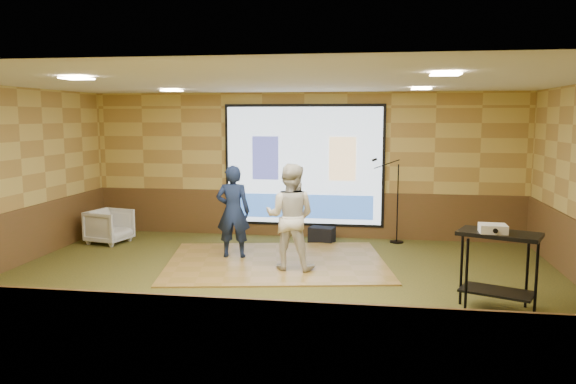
# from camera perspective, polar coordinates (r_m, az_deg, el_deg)

# --- Properties ---
(ground) EXTENTS (9.00, 9.00, 0.00)m
(ground) POSITION_cam_1_polar(r_m,az_deg,el_deg) (8.54, -1.33, -9.38)
(ground) COLOR #333B1B
(ground) RESTS_ON ground
(room_shell) EXTENTS (9.04, 7.04, 3.02)m
(room_shell) POSITION_cam_1_polar(r_m,az_deg,el_deg) (8.17, -1.38, 4.80)
(room_shell) COLOR tan
(room_shell) RESTS_ON ground
(wainscot_back) EXTENTS (9.00, 0.04, 0.95)m
(wainscot_back) POSITION_cam_1_polar(r_m,az_deg,el_deg) (11.78, 1.61, -2.25)
(wainscot_back) COLOR #533E1B
(wainscot_back) RESTS_ON ground
(wainscot_front) EXTENTS (9.00, 0.04, 0.95)m
(wainscot_front) POSITION_cam_1_polar(r_m,az_deg,el_deg) (5.19, -8.30, -15.43)
(wainscot_front) COLOR #533E1B
(wainscot_front) RESTS_ON ground
(wainscot_left) EXTENTS (0.04, 7.00, 0.95)m
(wainscot_left) POSITION_cam_1_polar(r_m,az_deg,el_deg) (10.18, -27.12, -4.68)
(wainscot_left) COLOR #533E1B
(wainscot_left) RESTS_ON ground
(projector_screen) EXTENTS (3.32, 0.06, 2.52)m
(projector_screen) POSITION_cam_1_polar(r_m,az_deg,el_deg) (11.61, 1.60, 2.58)
(projector_screen) COLOR black
(projector_screen) RESTS_ON room_shell
(downlight_nw) EXTENTS (0.32, 0.32, 0.02)m
(downlight_nw) POSITION_cam_1_polar(r_m,az_deg,el_deg) (10.50, -11.72, 10.06)
(downlight_nw) COLOR #FFE5BF
(downlight_nw) RESTS_ON room_shell
(downlight_ne) EXTENTS (0.32, 0.32, 0.02)m
(downlight_ne) POSITION_cam_1_polar(r_m,az_deg,el_deg) (9.88, 13.38, 10.17)
(downlight_ne) COLOR #FFE5BF
(downlight_ne) RESTS_ON room_shell
(downlight_sw) EXTENTS (0.32, 0.32, 0.02)m
(downlight_sw) POSITION_cam_1_polar(r_m,az_deg,el_deg) (7.49, -20.67, 10.75)
(downlight_sw) COLOR #FFE5BF
(downlight_sw) RESTS_ON room_shell
(downlight_se) EXTENTS (0.32, 0.32, 0.02)m
(downlight_se) POSITION_cam_1_polar(r_m,az_deg,el_deg) (6.60, 15.71, 11.44)
(downlight_se) COLOR #FFE5BF
(downlight_se) RESTS_ON room_shell
(dance_floor) EXTENTS (4.16, 3.45, 0.03)m
(dance_floor) POSITION_cam_1_polar(r_m,az_deg,el_deg) (9.76, -1.18, -7.11)
(dance_floor) COLOR olive
(dance_floor) RESTS_ON ground
(player_left) EXTENTS (0.63, 0.45, 1.63)m
(player_left) POSITION_cam_1_polar(r_m,az_deg,el_deg) (9.94, -5.60, -1.98)
(player_left) COLOR #141F40
(player_left) RESTS_ON dance_floor
(player_right) EXTENTS (0.90, 0.74, 1.73)m
(player_right) POSITION_cam_1_polar(r_m,az_deg,el_deg) (9.12, 0.22, -2.51)
(player_right) COLOR silver
(player_right) RESTS_ON dance_floor
(av_table) EXTENTS (0.99, 0.52, 1.04)m
(av_table) POSITION_cam_1_polar(r_m,az_deg,el_deg) (7.71, 20.59, -6.00)
(av_table) COLOR black
(av_table) RESTS_ON ground
(projector) EXTENTS (0.34, 0.29, 0.11)m
(projector) POSITION_cam_1_polar(r_m,az_deg,el_deg) (7.56, 20.10, -3.51)
(projector) COLOR white
(projector) RESTS_ON av_table
(mic_stand) EXTENTS (0.67, 0.27, 1.70)m
(mic_stand) POSITION_cam_1_polar(r_m,az_deg,el_deg) (11.41, 10.74, -2.62)
(mic_stand) COLOR black
(mic_stand) RESTS_ON ground
(banquet_chair) EXTENTS (0.89, 0.87, 0.67)m
(banquet_chair) POSITION_cam_1_polar(r_m,az_deg,el_deg) (11.73, -17.69, -3.35)
(banquet_chair) COLOR gray
(banquet_chair) RESTS_ON ground
(duffel_bag) EXTENTS (0.55, 0.43, 0.31)m
(duffel_bag) POSITION_cam_1_polar(r_m,az_deg,el_deg) (11.30, 3.46, -4.35)
(duffel_bag) COLOR black
(duffel_bag) RESTS_ON ground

